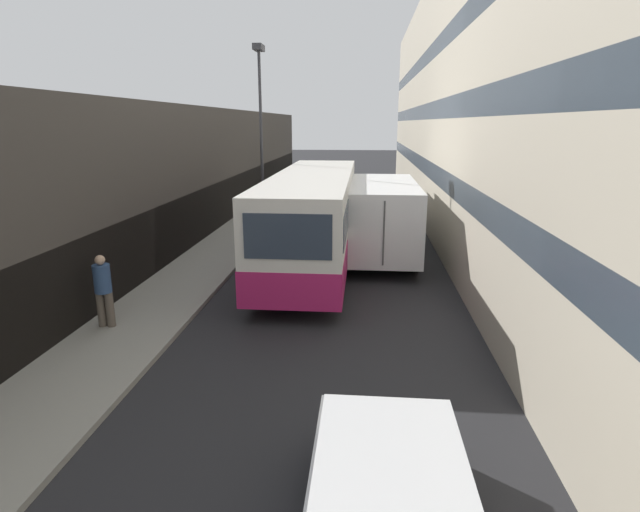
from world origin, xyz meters
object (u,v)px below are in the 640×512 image
object	(u,v)px
panel_van	(336,183)
street_lamp	(260,107)
bus	(314,216)
pedestrian	(103,289)
box_truck	(380,211)

from	to	relation	value
panel_van	street_lamp	bearing A→B (deg)	-105.45
bus	street_lamp	bearing A→B (deg)	119.89
bus	street_lamp	xyz separation A→B (m)	(-2.65, 4.61, 3.64)
bus	panel_van	size ratio (longest dim) A/B	2.43
panel_van	pedestrian	distance (m)	20.58
pedestrian	street_lamp	distance (m)	11.74
bus	box_truck	distance (m)	2.89
bus	panel_van	world-z (taller)	bus
pedestrian	street_lamp	xyz separation A→B (m)	(1.46, 10.86, 4.23)
panel_van	pedestrian	world-z (taller)	panel_van
street_lamp	bus	bearing A→B (deg)	-60.11
box_truck	pedestrian	xyz separation A→B (m)	(-6.37, -8.05, -0.46)
panel_van	pedestrian	xyz separation A→B (m)	(-4.04, -20.18, -0.08)
box_truck	panel_van	world-z (taller)	box_truck
box_truck	street_lamp	world-z (taller)	street_lamp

